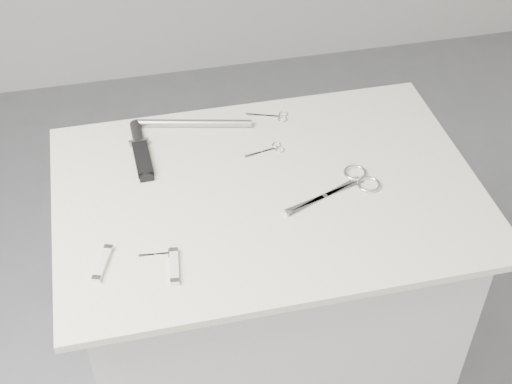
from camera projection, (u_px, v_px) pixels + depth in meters
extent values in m
cube|color=silver|center=(266.00, 314.00, 2.00)|extent=(0.90, 0.60, 0.90)
cube|color=beige|center=(268.00, 192.00, 1.69)|extent=(1.00, 0.70, 0.02)
cube|color=silver|center=(325.00, 196.00, 1.66)|extent=(0.22, 0.11, 0.00)
cylinder|color=silver|center=(325.00, 196.00, 1.66)|extent=(0.01, 0.01, 0.01)
torus|color=silver|center=(355.00, 173.00, 1.72)|extent=(0.06, 0.06, 0.01)
torus|color=silver|center=(369.00, 184.00, 1.69)|extent=(0.06, 0.06, 0.01)
cube|color=silver|center=(262.00, 152.00, 1.78)|extent=(0.09, 0.03, 0.00)
cylinder|color=silver|center=(262.00, 152.00, 1.78)|extent=(0.01, 0.01, 0.00)
torus|color=silver|center=(276.00, 145.00, 1.80)|extent=(0.02, 0.02, 0.00)
torus|color=silver|center=(280.00, 150.00, 1.79)|extent=(0.02, 0.02, 0.00)
cube|color=silver|center=(264.00, 116.00, 1.89)|extent=(0.10, 0.05, 0.00)
cylinder|color=silver|center=(264.00, 115.00, 1.89)|extent=(0.01, 0.01, 0.00)
torus|color=silver|center=(283.00, 114.00, 1.90)|extent=(0.03, 0.03, 0.00)
torus|color=silver|center=(283.00, 119.00, 1.88)|extent=(0.03, 0.03, 0.00)
cube|color=silver|center=(155.00, 254.00, 1.52)|extent=(0.07, 0.02, 0.00)
cylinder|color=silver|center=(155.00, 254.00, 1.52)|extent=(0.00, 0.00, 0.00)
torus|color=silver|center=(172.00, 250.00, 1.53)|extent=(0.02, 0.02, 0.00)
torus|color=silver|center=(172.00, 256.00, 1.52)|extent=(0.02, 0.02, 0.00)
cube|color=black|center=(143.00, 159.00, 1.75)|extent=(0.04, 0.13, 0.02)
cube|color=#989AA0|center=(139.00, 142.00, 1.80)|extent=(0.05, 0.01, 0.02)
cylinder|color=black|center=(137.00, 133.00, 1.83)|extent=(0.03, 0.08, 0.03)
cube|color=beige|center=(103.00, 263.00, 1.50)|extent=(0.05, 0.10, 0.01)
cube|color=silver|center=(109.00, 248.00, 1.53)|extent=(0.02, 0.02, 0.01)
cube|color=silver|center=(97.00, 279.00, 1.46)|extent=(0.02, 0.02, 0.01)
cube|color=beige|center=(174.00, 266.00, 1.49)|extent=(0.03, 0.10, 0.01)
cube|color=silver|center=(174.00, 251.00, 1.52)|extent=(0.02, 0.01, 0.01)
cube|color=silver|center=(175.00, 281.00, 1.46)|extent=(0.02, 0.01, 0.01)
cylinder|color=#989AA0|center=(193.00, 123.00, 1.85)|extent=(0.30, 0.09, 0.02)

